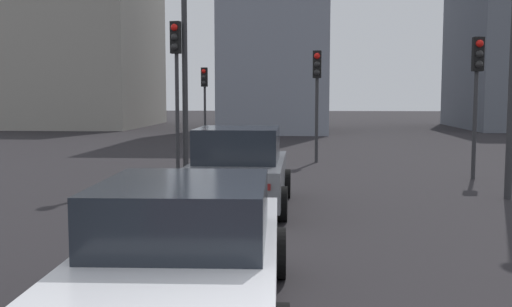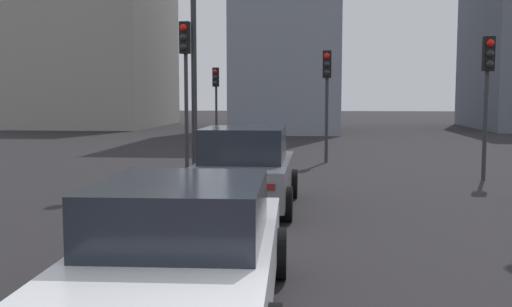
# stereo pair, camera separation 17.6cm
# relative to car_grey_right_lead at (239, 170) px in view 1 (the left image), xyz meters

# --- Properties ---
(car_grey_right_lead) EXTENTS (4.08, 2.03, 1.64)m
(car_grey_right_lead) POSITION_rel_car_grey_right_lead_xyz_m (0.00, 0.00, 0.00)
(car_grey_right_lead) COLOR slate
(car_grey_right_lead) RESTS_ON ground_plane
(car_white_right_second) EXTENTS (4.49, 2.15, 1.45)m
(car_white_right_second) POSITION_rel_car_grey_right_lead_xyz_m (-6.05, -0.10, -0.07)
(car_white_right_second) COLOR silver
(car_white_right_second) RESTS_ON ground_plane
(traffic_light_near_left) EXTENTS (0.33, 0.30, 4.34)m
(traffic_light_near_left) POSITION_rel_car_grey_right_lead_xyz_m (5.12, 2.32, 2.33)
(traffic_light_near_left) COLOR #2D2D30
(traffic_light_near_left) RESTS_ON ground_plane
(traffic_light_near_right) EXTENTS (0.32, 0.30, 3.55)m
(traffic_light_near_right) POSITION_rel_car_grey_right_lead_xyz_m (16.43, 3.33, 1.79)
(traffic_light_near_right) COLOR #2D2D30
(traffic_light_near_right) RESTS_ON ground_plane
(traffic_light_far_left) EXTENTS (0.32, 0.29, 3.80)m
(traffic_light_far_left) POSITION_rel_car_grey_right_lead_xyz_m (4.59, -5.91, 1.96)
(traffic_light_far_left) COLOR #2D2D30
(traffic_light_far_left) RESTS_ON ground_plane
(traffic_light_far_right) EXTENTS (0.32, 0.29, 3.73)m
(traffic_light_far_right) POSITION_rel_car_grey_right_lead_xyz_m (8.30, -1.76, 1.91)
(traffic_light_far_right) COLOR #2D2D30
(traffic_light_far_right) RESTS_ON ground_plane
(street_lamp_kerbside) EXTENTS (0.56, 0.36, 8.08)m
(street_lamp_kerbside) POSITION_rel_car_grey_right_lead_xyz_m (5.34, 2.11, 3.93)
(street_lamp_kerbside) COLOR #2D2D30
(street_lamp_kerbside) RESTS_ON ground_plane
(building_facade_right) EXTENTS (12.21, 9.20, 9.89)m
(building_facade_right) POSITION_rel_car_grey_right_lead_xyz_m (30.71, 14.37, 4.17)
(building_facade_right) COLOR gray
(building_facade_right) RESTS_ON ground_plane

